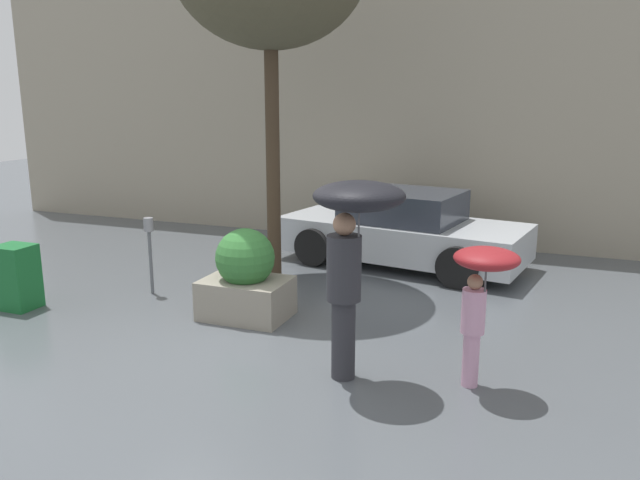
% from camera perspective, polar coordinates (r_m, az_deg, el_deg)
% --- Properties ---
extents(ground_plane, '(40.00, 40.00, 0.00)m').
position_cam_1_polar(ground_plane, '(7.49, -10.51, -9.93)').
color(ground_plane, '#51565B').
extents(building_facade, '(18.00, 0.30, 6.00)m').
position_cam_1_polar(building_facade, '(12.89, 4.51, 13.44)').
color(building_facade, '#9E937F').
rests_on(building_facade, ground).
extents(planter_box, '(1.13, 0.83, 1.21)m').
position_cam_1_polar(planter_box, '(8.33, -6.81, -3.50)').
color(planter_box, gray).
rests_on(planter_box, ground).
extents(person_adult, '(0.91, 0.91, 2.09)m').
position_cam_1_polar(person_adult, '(6.19, 3.05, 0.63)').
color(person_adult, '#2D2D33').
rests_on(person_adult, ground).
extents(person_child, '(0.64, 0.64, 1.47)m').
position_cam_1_polar(person_child, '(6.32, 14.57, -3.81)').
color(person_child, '#D199B7').
rests_on(person_child, ground).
extents(parked_car_near, '(4.43, 2.50, 1.30)m').
position_cam_1_polar(parked_car_near, '(10.99, 7.58, 0.87)').
color(parked_car_near, '#B7BCC1').
rests_on(parked_car_near, ground).
extents(parking_meter, '(0.14, 0.14, 1.16)m').
position_cam_1_polar(parking_meter, '(9.52, -15.34, 0.08)').
color(parking_meter, '#595B60').
rests_on(parking_meter, ground).
extents(newspaper_box, '(0.50, 0.44, 0.90)m').
position_cam_1_polar(newspaper_box, '(9.62, -25.99, -3.06)').
color(newspaper_box, '#19662D').
rests_on(newspaper_box, ground).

